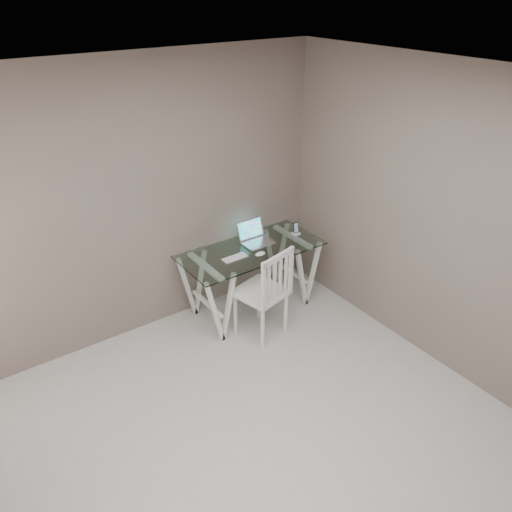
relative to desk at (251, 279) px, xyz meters
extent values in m
plane|color=#ADABA6|center=(-1.04, -1.85, -0.38)|extent=(4.50, 4.50, 0.00)
cube|color=white|center=(-1.04, -1.85, 2.32)|extent=(4.00, 4.50, 0.02)
cube|color=#6C5D54|center=(-1.04, 0.40, 0.97)|extent=(4.00, 0.02, 2.70)
cube|color=#6C5D54|center=(0.96, -1.85, 0.97)|extent=(0.02, 4.50, 2.70)
cube|color=silver|center=(0.00, 0.00, 0.36)|extent=(1.50, 0.70, 0.01)
cube|color=silver|center=(-0.55, 0.00, -0.02)|extent=(0.24, 0.62, 0.72)
cube|color=silver|center=(0.55, 0.00, -0.02)|extent=(0.24, 0.62, 0.72)
cube|color=white|center=(-0.16, -0.39, 0.10)|extent=(0.54, 0.54, 0.04)
cylinder|color=white|center=(-0.29, -0.61, -0.15)|extent=(0.04, 0.04, 0.46)
cylinder|color=white|center=(0.06, -0.52, -0.15)|extent=(0.04, 0.04, 0.46)
cylinder|color=white|center=(-0.37, -0.25, -0.15)|extent=(0.04, 0.04, 0.46)
cylinder|color=white|center=(-0.02, -0.17, -0.15)|extent=(0.04, 0.04, 0.46)
cube|color=white|center=(-0.11, -0.59, 0.35)|extent=(0.45, 0.13, 0.50)
cube|color=silver|center=(0.13, 0.06, 0.37)|extent=(0.32, 0.22, 0.01)
cube|color=#19D899|center=(0.13, 0.21, 0.48)|extent=(0.32, 0.08, 0.20)
cube|color=silver|center=(-0.24, -0.06, 0.37)|extent=(0.28, 0.12, 0.01)
ellipsoid|color=white|center=(0.00, -0.16, 0.38)|extent=(0.12, 0.07, 0.04)
cube|color=white|center=(0.60, 0.00, 0.37)|extent=(0.07, 0.07, 0.02)
cube|color=black|center=(0.60, 0.01, 0.44)|extent=(0.06, 0.03, 0.12)
camera|label=1|loc=(-2.59, -3.74, 2.83)|focal=35.00mm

